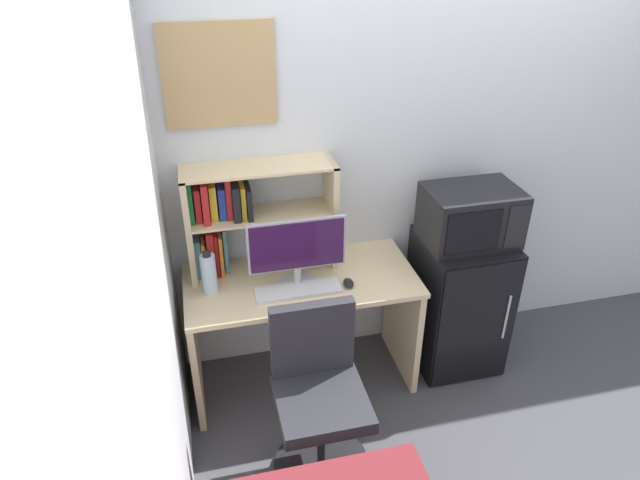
{
  "coord_description": "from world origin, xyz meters",
  "views": [
    {
      "loc": [
        -1.41,
        -2.83,
        2.49
      ],
      "look_at": [
        -0.81,
        -0.33,
        0.99
      ],
      "focal_mm": 31.85,
      "sensor_mm": 36.0,
      "label": 1
    }
  ],
  "objects": [
    {
      "name": "wall_back",
      "position": [
        0.4,
        0.02,
        1.3
      ],
      "size": [
        6.4,
        0.04,
        2.6
      ],
      "primitive_type": "cube",
      "color": "silver",
      "rests_on": "ground_plane"
    },
    {
      "name": "wall_left",
      "position": [
        -1.62,
        -1.6,
        1.3
      ],
      "size": [
        0.04,
        4.4,
        2.6
      ],
      "primitive_type": "cube",
      "color": "silver",
      "rests_on": "ground_plane"
    },
    {
      "name": "desk",
      "position": [
        -0.91,
        -0.3,
        0.52
      ],
      "size": [
        1.27,
        0.6,
        0.74
      ],
      "color": "beige",
      "rests_on": "ground_plane"
    },
    {
      "name": "hutch_bookshelf",
      "position": [
        -1.21,
        -0.11,
        1.08
      ],
      "size": [
        0.81,
        0.25,
        0.61
      ],
      "color": "beige",
      "rests_on": "desk"
    },
    {
      "name": "monitor",
      "position": [
        -0.94,
        -0.35,
        0.96
      ],
      "size": [
        0.52,
        0.19,
        0.39
      ],
      "color": "#B7B7BC",
      "rests_on": "desk"
    },
    {
      "name": "keyboard",
      "position": [
        -0.95,
        -0.42,
        0.75
      ],
      "size": [
        0.46,
        0.14,
        0.02
      ],
      "primitive_type": "cube",
      "color": "silver",
      "rests_on": "desk"
    },
    {
      "name": "computer_mouse",
      "position": [
        -0.68,
        -0.42,
        0.76
      ],
      "size": [
        0.05,
        0.08,
        0.04
      ],
      "primitive_type": "ellipsoid",
      "color": "black",
      "rests_on": "desk"
    },
    {
      "name": "water_bottle",
      "position": [
        -1.4,
        -0.31,
        0.86
      ],
      "size": [
        0.08,
        0.08,
        0.25
      ],
      "color": "silver",
      "rests_on": "desk"
    },
    {
      "name": "mini_fridge",
      "position": [
        0.06,
        -0.31,
        0.43
      ],
      "size": [
        0.5,
        0.52,
        0.86
      ],
      "color": "black",
      "rests_on": "ground_plane"
    },
    {
      "name": "microwave",
      "position": [
        0.06,
        -0.31,
        1.02
      ],
      "size": [
        0.51,
        0.36,
        0.32
      ],
      "color": "black",
      "rests_on": "mini_fridge"
    },
    {
      "name": "desk_chair",
      "position": [
        -0.96,
        -0.9,
        0.41
      ],
      "size": [
        0.49,
        0.49,
        0.91
      ],
      "color": "black",
      "rests_on": "ground_plane"
    },
    {
      "name": "wall_corkboard",
      "position": [
        -1.24,
        -0.01,
        1.79
      ],
      "size": [
        0.55,
        0.02,
        0.51
      ],
      "primitive_type": "cube",
      "color": "tan"
    }
  ]
}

